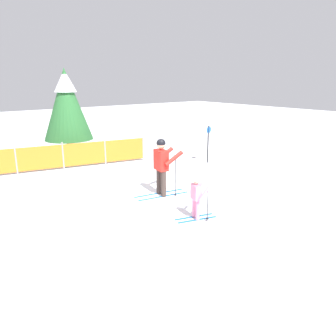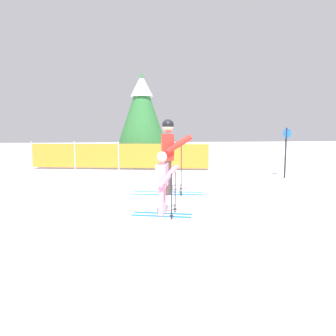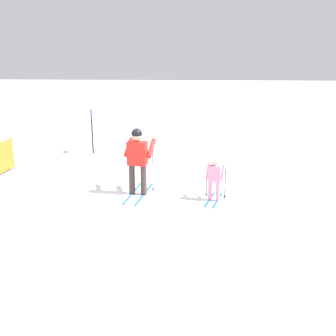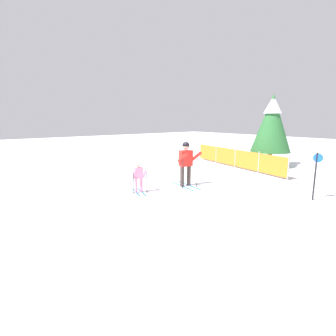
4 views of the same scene
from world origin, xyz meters
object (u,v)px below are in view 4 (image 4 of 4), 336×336
at_px(safety_fence, 235,158).
at_px(trail_marker, 316,171).
at_px(skier_adult, 186,160).
at_px(conifer_far, 272,122).
at_px(skier_child, 139,175).

bearing_deg(safety_fence, trail_marker, -27.97).
bearing_deg(skier_adult, safety_fence, 114.81).
bearing_deg(conifer_far, skier_adult, -87.60).
bearing_deg(trail_marker, skier_child, -137.49).
relative_size(safety_fence, conifer_far, 1.70).
distance_m(conifer_far, trail_marker, 6.13).
bearing_deg(safety_fence, skier_adult, -75.29).
distance_m(skier_adult, trail_marker, 4.28).
xyz_separation_m(skier_adult, conifer_far, (-0.26, 6.31, 1.32)).
xyz_separation_m(skier_adult, trail_marker, (3.81, 1.95, -0.08)).
relative_size(conifer_far, trail_marker, 2.50).
bearing_deg(skier_child, conifer_far, 105.71).
height_order(skier_child, trail_marker, trail_marker).
xyz_separation_m(conifer_far, trail_marker, (4.08, -4.36, -1.41)).
xyz_separation_m(skier_child, trail_marker, (4.18, 3.83, 0.30)).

